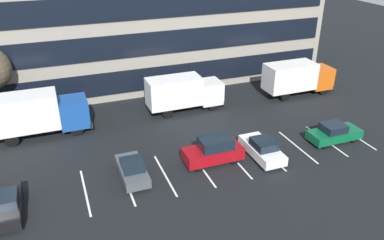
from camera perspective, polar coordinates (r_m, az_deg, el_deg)
The scene contains 10 objects.
ground_plane at distance 32.68m, azimuth 3.68°, elevation -2.89°, with size 120.00×120.00×0.00m, color black.
lot_markings at distance 30.08m, azimuth 6.33°, elevation -5.83°, with size 22.54×5.40×0.01m.
box_truck_white at distance 37.03m, azimuth -1.26°, elevation 4.13°, with size 7.36×2.44×3.41m.
box_truck_blue at distance 34.82m, azimuth -21.79°, elevation 0.98°, with size 8.13×2.69×3.77m.
box_truck_orange at distance 42.16m, azimuth 15.16°, elevation 6.10°, with size 7.55×2.50×3.50m.
sedan_forest at distance 34.16m, azimuth 20.04°, elevation -1.79°, with size 4.39×1.84×1.57m.
suv_maroon at distance 29.25m, azimuth 3.18°, elevation -4.48°, with size 4.44×1.88×2.01m.
sedan_charcoal at distance 27.89m, azimuth -8.72°, elevation -7.16°, with size 1.70×4.07×1.46m.
sedan_black at distance 26.93m, azimuth -25.60°, elevation -11.11°, with size 1.79×4.28×1.53m.
sedan_white at distance 30.37m, azimuth 10.23°, elevation -4.14°, with size 1.83×4.38×1.57m.
Camera 1 is at (-12.08, -25.82, 15.98)m, focal length 36.51 mm.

